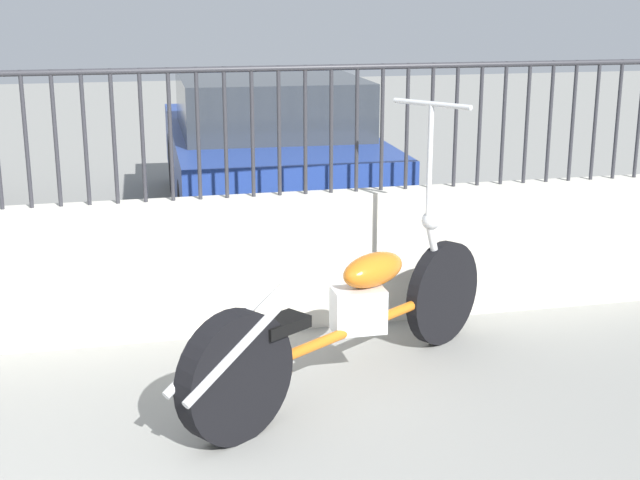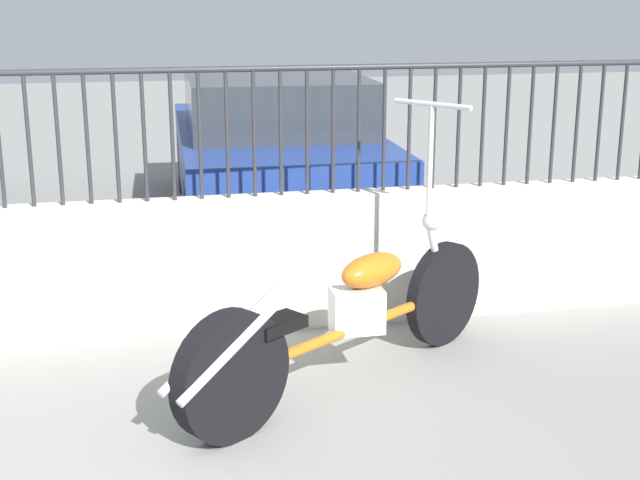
# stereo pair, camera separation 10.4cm
# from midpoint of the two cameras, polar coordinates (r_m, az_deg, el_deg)

# --- Properties ---
(low_wall) EXTENTS (8.65, 0.18, 0.86)m
(low_wall) POSITION_cam_midpoint_polar(r_m,az_deg,el_deg) (5.59, -18.61, -2.32)
(low_wall) COLOR beige
(low_wall) RESTS_ON ground_plane
(motorcycle_orange) EXTENTS (2.04, 1.43, 1.49)m
(motorcycle_orange) POSITION_cam_midpoint_polar(r_m,az_deg,el_deg) (4.70, 1.56, -5.34)
(motorcycle_orange) COLOR black
(motorcycle_orange) RESTS_ON ground_plane
(car_blue) EXTENTS (1.90, 4.11, 1.35)m
(car_blue) POSITION_cam_midpoint_polar(r_m,az_deg,el_deg) (8.42, -2.60, 6.00)
(car_blue) COLOR black
(car_blue) RESTS_ON ground_plane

